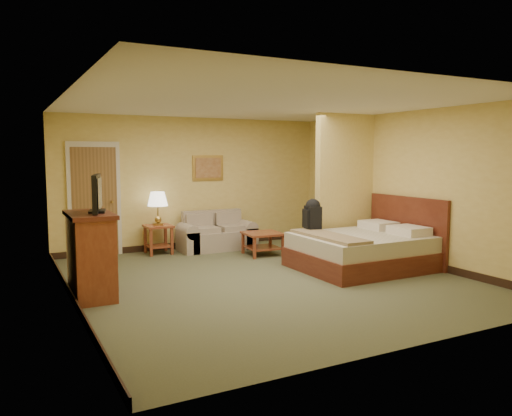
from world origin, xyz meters
TOP-DOWN VIEW (x-y plane):
  - floor at (0.00, 0.00)m, footprint 6.00×6.00m
  - ceiling at (0.00, 0.00)m, footprint 6.00×6.00m
  - back_wall at (0.00, 3.00)m, footprint 5.50×0.02m
  - left_wall at (-2.75, 0.00)m, footprint 0.02×6.00m
  - right_wall at (2.75, 0.00)m, footprint 0.02×6.00m
  - partition at (2.15, 0.93)m, footprint 1.20×0.15m
  - door at (-1.95, 2.96)m, footprint 0.94×0.16m
  - baseboard at (0.00, 2.99)m, footprint 5.50×0.02m
  - loveseat at (0.29, 2.57)m, footprint 1.50×0.70m
  - side_table at (-0.86, 2.65)m, footprint 0.50×0.50m
  - table_lamp at (-0.86, 2.65)m, footprint 0.38×0.38m
  - coffee_table at (0.82, 1.63)m, footprint 0.71×0.71m
  - wall_picture at (0.29, 2.97)m, footprint 0.65×0.04m
  - dresser at (-2.48, 0.23)m, footprint 0.55×1.04m
  - tv at (-2.38, 0.23)m, footprint 0.28×0.79m
  - bed at (1.82, -0.10)m, footprint 2.09×1.78m
  - backpack at (1.24, 0.60)m, footprint 0.28×0.36m

SIDE VIEW (x-z plane):
  - floor at x=0.00m, z-range 0.00..0.00m
  - baseboard at x=0.00m, z-range 0.00..0.12m
  - loveseat at x=0.29m, z-range -0.13..0.63m
  - coffee_table at x=0.82m, z-range 0.09..0.52m
  - bed at x=1.82m, z-range -0.26..0.89m
  - side_table at x=-0.86m, z-range 0.09..0.63m
  - dresser at x=-2.48m, z-range 0.01..1.12m
  - backpack at x=1.24m, z-range 0.58..1.13m
  - table_lamp at x=-0.86m, z-range 0.71..1.34m
  - door at x=-1.95m, z-range -0.02..2.08m
  - back_wall at x=0.00m, z-range 0.00..2.60m
  - left_wall at x=-2.75m, z-range 0.00..2.60m
  - right_wall at x=2.75m, z-range 0.00..2.60m
  - partition at x=2.15m, z-range 0.00..2.60m
  - tv at x=-2.38m, z-range 1.10..1.59m
  - wall_picture at x=0.29m, z-range 1.35..1.85m
  - ceiling at x=0.00m, z-range 2.60..2.60m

